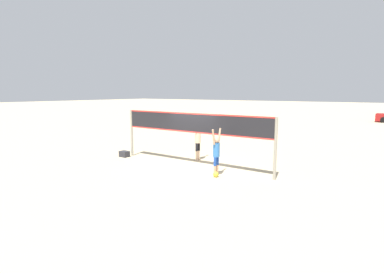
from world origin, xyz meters
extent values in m
plane|color=#C6B28C|center=(0.00, 0.00, 0.00)|extent=(200.00, 200.00, 0.00)
cylinder|color=gray|center=(-3.95, 0.00, 1.23)|extent=(0.12, 0.12, 2.47)
cylinder|color=gray|center=(3.95, 0.00, 1.23)|extent=(0.12, 0.12, 2.47)
cube|color=black|center=(0.00, 0.00, 2.01)|extent=(7.78, 0.02, 0.91)
cube|color=red|center=(0.00, 0.00, 2.44)|extent=(7.78, 0.03, 0.06)
cube|color=red|center=(0.00, 0.00, 1.59)|extent=(7.78, 0.03, 0.06)
cylinder|color=tan|center=(1.77, -0.90, 0.22)|extent=(0.11, 0.11, 0.44)
cylinder|color=#1E47A5|center=(1.77, -0.90, 0.62)|extent=(0.12, 0.12, 0.36)
cylinder|color=tan|center=(1.77, -0.70, 0.22)|extent=(0.11, 0.11, 0.44)
cylinder|color=#1E47A5|center=(1.77, -0.70, 0.62)|extent=(0.12, 0.12, 0.36)
cylinder|color=#3372BF|center=(1.77, -0.80, 1.08)|extent=(0.28, 0.28, 0.56)
sphere|color=tan|center=(1.77, -0.80, 1.47)|extent=(0.22, 0.22, 0.22)
cylinder|color=tan|center=(1.77, -1.04, 1.64)|extent=(0.08, 0.21, 0.63)
cylinder|color=tan|center=(1.77, -0.57, 1.64)|extent=(0.08, 0.21, 0.63)
cylinder|color=beige|center=(-0.40, 1.18, 0.24)|extent=(0.11, 0.11, 0.49)
cylinder|color=black|center=(-0.40, 1.18, 0.69)|extent=(0.12, 0.12, 0.40)
cylinder|color=beige|center=(-0.40, 0.98, 0.24)|extent=(0.11, 0.11, 0.49)
cylinder|color=black|center=(-0.40, 0.98, 0.69)|extent=(0.12, 0.12, 0.40)
cylinder|color=beige|center=(-0.40, 1.08, 1.21)|extent=(0.28, 0.28, 0.63)
sphere|color=beige|center=(-0.40, 1.08, 1.64)|extent=(0.24, 0.24, 0.24)
cylinder|color=beige|center=(-0.40, 1.33, 1.84)|extent=(0.08, 0.22, 0.71)
cylinder|color=beige|center=(-0.40, 0.84, 1.84)|extent=(0.08, 0.22, 0.71)
sphere|color=yellow|center=(1.88, -1.01, 0.11)|extent=(0.22, 0.22, 0.22)
cube|color=#2D2D33|center=(-4.05, -0.48, 0.15)|extent=(0.49, 0.36, 0.31)
cylinder|color=black|center=(6.33, 28.41, 0.32)|extent=(0.65, 0.24, 0.64)
camera|label=1|loc=(7.81, -11.20, 3.42)|focal=28.00mm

